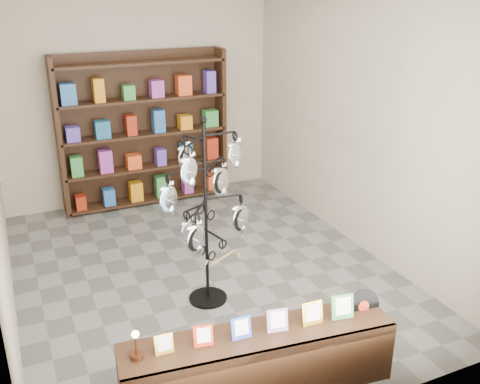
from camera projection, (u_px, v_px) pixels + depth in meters
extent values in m
plane|color=slate|center=(203.00, 270.00, 6.13)|extent=(5.00, 5.00, 0.00)
plane|color=#BBAC97|center=(139.00, 100.00, 7.70)|extent=(4.00, 0.00, 4.00)
plane|color=#BBAC97|center=(333.00, 242.00, 3.46)|extent=(4.00, 0.00, 4.00)
plane|color=#BBAC97|center=(357.00, 124.00, 6.35)|extent=(0.00, 5.00, 5.00)
cylinder|color=black|center=(208.00, 298.00, 5.56)|extent=(0.52, 0.52, 0.03)
cylinder|color=black|center=(206.00, 216.00, 5.22)|extent=(0.04, 0.04, 1.89)
sphere|color=black|center=(204.00, 120.00, 4.87)|extent=(0.06, 0.06, 0.06)
ellipsoid|color=silver|center=(193.00, 242.00, 5.47)|extent=(0.10, 0.07, 0.20)
cube|color=#A97C46|center=(223.00, 257.00, 5.15)|extent=(0.32, 0.19, 0.04)
cube|color=black|center=(259.00, 362.00, 4.24)|extent=(2.21, 0.69, 0.53)
cube|color=yellow|center=(164.00, 344.00, 3.90)|extent=(0.14, 0.07, 0.16)
cube|color=#AA250D|center=(203.00, 336.00, 3.98)|extent=(0.15, 0.07, 0.17)
cube|color=#263FA5|center=(241.00, 328.00, 4.06)|extent=(0.16, 0.07, 0.18)
cube|color=#E54C33|center=(277.00, 320.00, 4.15)|extent=(0.17, 0.08, 0.19)
cube|color=yellow|center=(312.00, 313.00, 4.23)|extent=(0.18, 0.08, 0.20)
cube|color=#337233|center=(342.00, 307.00, 4.30)|extent=(0.19, 0.08, 0.21)
cylinder|color=black|center=(363.00, 306.00, 4.44)|extent=(0.30, 0.10, 0.29)
cylinder|color=#AA250D|center=(364.00, 307.00, 4.44)|extent=(0.10, 0.04, 0.10)
cylinder|color=#4A2715|center=(137.00, 356.00, 3.86)|extent=(0.10, 0.10, 0.04)
cylinder|color=#4A2715|center=(136.00, 346.00, 3.83)|extent=(0.02, 0.02, 0.14)
sphere|color=#FFBF59|center=(135.00, 334.00, 3.80)|extent=(0.06, 0.06, 0.06)
cube|color=black|center=(142.00, 128.00, 7.80)|extent=(2.40, 0.04, 2.20)
cube|color=black|center=(59.00, 139.00, 7.21)|extent=(0.06, 0.36, 2.20)
cube|color=black|center=(220.00, 122.00, 8.12)|extent=(0.06, 0.36, 2.20)
cube|color=black|center=(149.00, 198.00, 8.05)|extent=(2.36, 0.36, 0.04)
cube|color=black|center=(147.00, 166.00, 7.86)|extent=(2.36, 0.36, 0.03)
cube|color=black|center=(145.00, 134.00, 7.68)|extent=(2.36, 0.36, 0.04)
cube|color=black|center=(142.00, 99.00, 7.50)|extent=(2.36, 0.36, 0.04)
cube|color=black|center=(140.00, 63.00, 7.32)|extent=(2.36, 0.36, 0.04)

